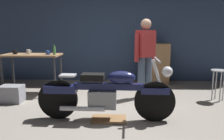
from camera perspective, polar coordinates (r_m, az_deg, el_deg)
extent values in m
plane|color=gray|center=(3.93, 0.03, -11.12)|extent=(12.00, 12.00, 0.00)
cube|color=#384C70|center=(6.48, 0.97, 11.03)|extent=(8.00, 0.12, 3.10)
cube|color=#99724C|center=(5.42, -19.91, 3.63)|extent=(1.30, 0.64, 0.04)
cylinder|color=#2D2D33|center=(5.50, -26.36, -1.46)|extent=(0.05, 0.05, 0.86)
cylinder|color=#2D2D33|center=(5.04, -14.49, -1.68)|extent=(0.05, 0.05, 0.86)
cylinder|color=#2D2D33|center=(5.95, -24.00, -0.51)|extent=(0.05, 0.05, 0.86)
cylinder|color=#2D2D33|center=(5.54, -12.97, -0.63)|extent=(0.05, 0.05, 0.86)
cylinder|color=black|center=(3.60, 10.85, -7.91)|extent=(0.64, 0.09, 0.64)
cylinder|color=black|center=(3.74, -13.66, -7.33)|extent=(0.64, 0.09, 0.64)
cube|color=#191E4C|center=(3.55, 10.94, -5.19)|extent=(0.44, 0.15, 0.10)
cube|color=#191E4C|center=(3.68, -13.02, -4.74)|extent=(0.53, 0.20, 0.12)
cube|color=gray|center=(3.58, -2.46, -7.46)|extent=(0.45, 0.25, 0.28)
cube|color=#191E4C|center=(3.52, -0.86, -4.23)|extent=(1.10, 0.13, 0.10)
ellipsoid|color=#191E4C|center=(3.48, 2.42, -1.88)|extent=(0.45, 0.23, 0.20)
cube|color=black|center=(3.52, -4.93, -1.77)|extent=(0.37, 0.25, 0.10)
cube|color=silver|center=(3.59, -11.25, -1.35)|extent=(0.25, 0.21, 0.03)
cylinder|color=silver|center=(3.52, 11.99, -2.77)|extent=(0.27, 0.06, 0.68)
cylinder|color=silver|center=(3.46, 11.53, 2.58)|extent=(0.05, 0.60, 0.03)
sphere|color=silver|center=(3.51, 14.02, -0.39)|extent=(0.16, 0.16, 0.16)
cylinder|color=silver|center=(3.54, -7.61, -9.83)|extent=(0.70, 0.09, 0.07)
cylinder|color=#4D5F76|center=(4.91, 9.23, -1.69)|extent=(0.15, 0.15, 0.88)
cylinder|color=#4D5F76|center=(4.77, 7.48, -1.96)|extent=(0.15, 0.15, 0.88)
cube|color=#BF3333|center=(4.75, 8.58, 6.72)|extent=(0.44, 0.40, 0.56)
cylinder|color=#BF3333|center=(4.92, 10.63, 5.83)|extent=(0.09, 0.09, 0.58)
cylinder|color=#BF3333|center=(4.60, 6.34, 5.67)|extent=(0.09, 0.09, 0.58)
sphere|color=tan|center=(4.75, 8.71, 11.54)|extent=(0.22, 0.22, 0.22)
cylinder|color=#B2B2B7|center=(5.01, 25.81, -0.10)|extent=(0.32, 0.32, 0.02)
cylinder|color=#B2B2B7|center=(5.11, 26.68, -3.65)|extent=(0.02, 0.02, 0.62)
cylinder|color=#B2B2B7|center=(5.16, 25.07, -3.39)|extent=(0.02, 0.02, 0.62)
cylinder|color=#B2B2B7|center=(5.02, 24.39, -3.69)|extent=(0.02, 0.02, 0.62)
cylinder|color=#B2B2B7|center=(4.97, 26.04, -3.96)|extent=(0.02, 0.02, 0.62)
cube|color=#99724C|center=(6.10, 10.54, 1.53)|extent=(0.80, 0.44, 1.10)
sphere|color=tan|center=(5.84, 10.95, 4.13)|extent=(0.04, 0.04, 0.04)
sphere|color=tan|center=(5.87, 10.86, 1.21)|extent=(0.04, 0.04, 0.04)
sphere|color=tan|center=(5.92, 10.77, -1.66)|extent=(0.04, 0.04, 0.04)
cube|color=olive|center=(3.69, -0.82, -12.45)|extent=(0.56, 0.40, 0.01)
cube|color=gray|center=(4.93, -24.31, -5.61)|extent=(0.44, 0.32, 0.34)
cylinder|color=black|center=(5.53, -23.59, 4.22)|extent=(0.09, 0.09, 0.10)
torus|color=black|center=(5.51, -23.12, 4.28)|extent=(0.05, 0.01, 0.05)
cylinder|color=#2D51AD|center=(5.20, -16.17, 4.31)|extent=(0.09, 0.09, 0.09)
torus|color=#2D51AD|center=(5.19, -15.64, 4.37)|extent=(0.05, 0.01, 0.05)
cylinder|color=white|center=(5.44, -20.62, 4.39)|extent=(0.08, 0.08, 0.11)
torus|color=white|center=(5.43, -20.15, 4.45)|extent=(0.06, 0.01, 0.06)
cylinder|color=#4C8C4C|center=(5.14, -14.57, 4.83)|extent=(0.06, 0.06, 0.18)
cylinder|color=#4C8C4C|center=(5.13, -14.62, 6.11)|extent=(0.03, 0.03, 0.05)
cylinder|color=black|center=(5.13, -14.63, 6.45)|extent=(0.03, 0.03, 0.01)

